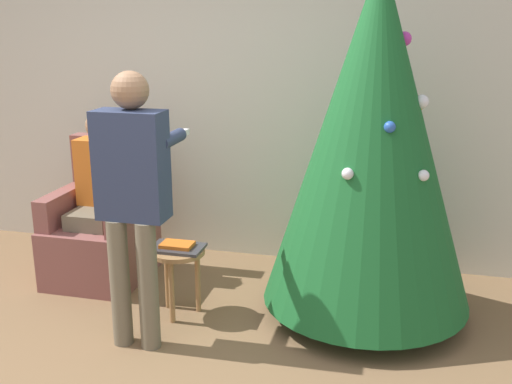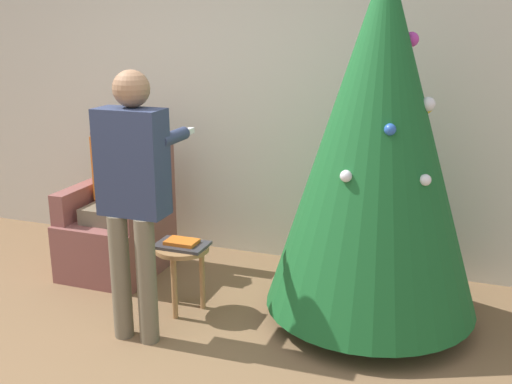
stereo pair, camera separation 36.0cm
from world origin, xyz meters
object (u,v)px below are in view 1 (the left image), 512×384
Objects in this scene: person_seated at (98,190)px; person_standing at (133,188)px; side_stool at (178,261)px; christmas_tree at (373,138)px; armchair at (104,231)px.

person_standing is at bearing -50.37° from person_seated.
side_stool is (0.79, -0.44, -0.32)m from person_seated.
armchair is (-1.99, 0.17, -0.85)m from christmas_tree.
armchair is 0.64× the size of person_standing.
person_standing is (0.68, -0.82, 0.28)m from person_seated.
armchair is 0.83× the size of person_seated.
side_stool is at bearing -165.95° from christmas_tree.
christmas_tree is 2.17m from armchair.
armchair is at bearing 90.00° from person_seated.
christmas_tree is 4.96× the size of side_stool.
christmas_tree is 1.40× the size of person_standing.
person_seated is at bearing 129.63° from person_standing.
side_stool is at bearing -30.82° from armchair.
armchair is 0.92m from side_stool.
person_seated is 2.73× the size of side_stool.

